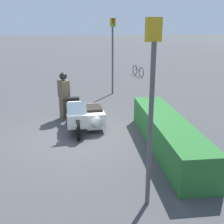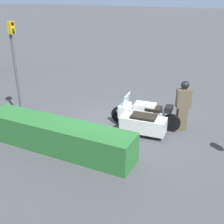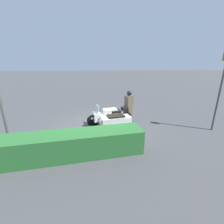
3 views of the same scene
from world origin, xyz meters
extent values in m
plane|color=#424244|center=(0.00, 0.00, 0.00)|extent=(160.00, 160.00, 0.00)
cylinder|color=black|center=(0.19, -0.13, 0.32)|extent=(0.64, 0.15, 0.63)
cylinder|color=black|center=(-1.70, -0.29, 0.32)|extent=(0.64, 0.15, 0.63)
cylinder|color=black|center=(-0.99, 0.40, 0.25)|extent=(0.50, 0.14, 0.50)
cube|color=#B7B7BC|center=(-0.76, -0.21, 0.45)|extent=(1.37, 0.58, 0.45)
cube|color=silver|center=(-0.76, -0.21, 0.77)|extent=(0.76, 0.50, 0.24)
cube|color=black|center=(-1.06, -0.24, 0.75)|extent=(0.57, 0.49, 0.12)
cube|color=silver|center=(-0.01, -0.15, 0.54)|extent=(0.37, 0.66, 0.44)
cube|color=silver|center=(-0.06, -0.15, 0.95)|extent=(0.16, 0.62, 0.40)
sphere|color=white|center=(0.23, -0.13, 0.47)|extent=(0.18, 0.18, 0.18)
cube|color=silver|center=(-0.93, 0.41, 0.40)|extent=(1.55, 0.75, 0.50)
sphere|color=silver|center=(-0.29, 0.46, 0.42)|extent=(0.47, 0.48, 0.47)
cube|color=black|center=(-0.93, 0.41, 0.69)|extent=(0.87, 0.60, 0.09)
cube|color=black|center=(-1.58, -0.28, 0.82)|extent=(0.27, 0.44, 0.18)
cube|color=brown|center=(-1.97, -0.63, 0.41)|extent=(0.43, 0.41, 0.82)
cube|color=brown|center=(-1.97, -0.63, 1.15)|extent=(0.56, 0.48, 0.65)
sphere|color=tan|center=(-1.97, -0.63, 1.58)|extent=(0.22, 0.22, 0.22)
sphere|color=black|center=(-1.97, -0.63, 1.62)|extent=(0.28, 0.28, 0.28)
cube|color=#28662D|center=(1.12, 2.42, 0.45)|extent=(4.96, 0.98, 0.90)
cylinder|color=#4C4C4C|center=(3.64, 1.24, 1.59)|extent=(0.09, 0.09, 3.18)
cylinder|color=#4C4C4C|center=(-5.65, 1.64, 1.66)|extent=(0.09, 0.09, 3.32)
camera|label=1|loc=(8.38, -0.03, 3.49)|focal=45.00mm
camera|label=2|loc=(-3.69, 8.47, 4.51)|focal=45.00mm
camera|label=3|loc=(0.84, 7.33, 3.17)|focal=24.00mm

